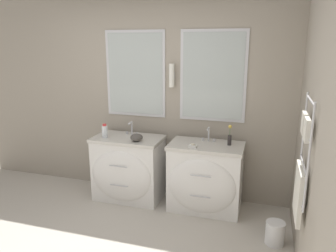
% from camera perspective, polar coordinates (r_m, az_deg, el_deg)
% --- Properties ---
extents(wall_back, '(5.22, 0.15, 2.60)m').
position_cam_1_polar(wall_back, '(4.29, -2.72, 5.27)').
color(wall_back, '#9E9384').
rests_on(wall_back, ground_plane).
extents(wall_right, '(0.13, 3.68, 2.60)m').
position_cam_1_polar(wall_right, '(3.07, 23.90, 0.05)').
color(wall_right, '#9E9384').
rests_on(wall_right, ground_plane).
extents(vanity_left, '(0.88, 0.57, 0.82)m').
position_cam_1_polar(vanity_left, '(4.27, -7.02, -7.23)').
color(vanity_left, white).
rests_on(vanity_left, ground_plane).
extents(vanity_right, '(0.88, 0.57, 0.82)m').
position_cam_1_polar(vanity_right, '(3.99, 6.45, -8.80)').
color(vanity_right, white).
rests_on(vanity_right, ground_plane).
extents(faucet_left, '(0.17, 0.11, 0.18)m').
position_cam_1_polar(faucet_left, '(4.26, -6.37, -0.44)').
color(faucet_left, silver).
rests_on(faucet_left, vanity_left).
extents(faucet_right, '(0.17, 0.11, 0.18)m').
position_cam_1_polar(faucet_right, '(3.98, 7.07, -1.52)').
color(faucet_right, silver).
rests_on(faucet_right, vanity_right).
extents(toiletry_bottle, '(0.07, 0.07, 0.17)m').
position_cam_1_polar(toiletry_bottle, '(4.20, -10.96, -0.89)').
color(toiletry_bottle, silver).
rests_on(toiletry_bottle, vanity_left).
extents(amenity_bowl, '(0.15, 0.15, 0.09)m').
position_cam_1_polar(amenity_bowl, '(3.99, -5.50, -2.00)').
color(amenity_bowl, '#4C4742').
rests_on(amenity_bowl, vanity_left).
extents(flower_vase, '(0.05, 0.05, 0.24)m').
position_cam_1_polar(flower_vase, '(3.87, 10.68, -1.93)').
color(flower_vase, '#332D2D').
rests_on(flower_vase, vanity_right).
extents(soap_dish, '(0.09, 0.06, 0.04)m').
position_cam_1_polar(soap_dish, '(3.76, 4.34, -3.45)').
color(soap_dish, white).
rests_on(soap_dish, vanity_right).
extents(waste_bin, '(0.19, 0.19, 0.24)m').
position_cam_1_polar(waste_bin, '(3.64, 18.13, -17.21)').
color(waste_bin, silver).
rests_on(waste_bin, ground_plane).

